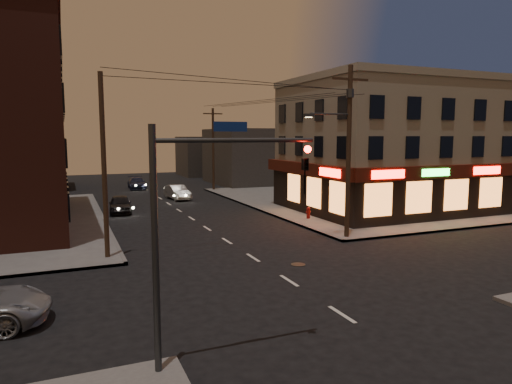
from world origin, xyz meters
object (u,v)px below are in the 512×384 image
sedan_near (120,204)px  sedan_far (137,183)px  sedan_mid (177,192)px  fire_hydrant (308,212)px

sedan_near → sedan_far: size_ratio=0.90×
sedan_mid → sedan_far: 10.88m
sedan_mid → fire_hydrant: 15.93m
sedan_near → sedan_mid: sedan_near is taller
sedan_mid → fire_hydrant: size_ratio=4.96×
sedan_near → sedan_far: (3.70, 16.55, -0.04)m
sedan_far → fire_hydrant: (8.52, -25.29, -0.06)m
sedan_near → sedan_far: sedan_near is taller
fire_hydrant → sedan_far: bearing=108.6°
sedan_near → fire_hydrant: size_ratio=4.90×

